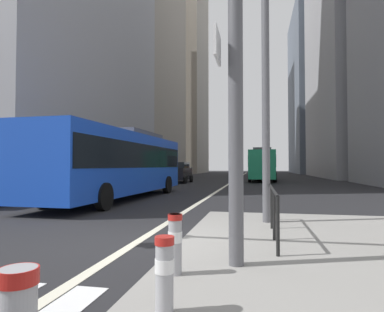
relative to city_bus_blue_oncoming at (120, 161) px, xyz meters
The scene contains 18 objects.
ground_plane 12.37m from the city_bus_blue_oncoming, 70.93° to the left, with size 160.00×160.00×0.00m, color black.
lane_centre_line 22.01m from the city_bus_blue_oncoming, 79.50° to the left, with size 0.20×80.00×0.01m, color beige.
office_tower_left_mid 40.95m from the city_bus_blue_oncoming, 108.70° to the left, with size 10.59×20.31×36.90m, color gray.
office_tower_left_far 62.58m from the city_bus_blue_oncoming, 101.76° to the left, with size 13.40×16.07×45.94m, color gray.
office_tower_right_mid 44.77m from the city_bus_blue_oncoming, 58.70° to the left, with size 12.33×23.06×42.19m, color #9E9EA3.
office_tower_right_far 65.85m from the city_bus_blue_oncoming, 70.82° to the left, with size 13.60×22.78×35.33m, color slate.
city_bus_blue_oncoming is the anchor object (origin of this frame).
sedan_white_oncoming 4.91m from the city_bus_blue_oncoming, 145.56° to the right, with size 2.17×4.36×1.94m.
city_bus_red_receding 22.63m from the city_bus_blue_oncoming, 71.89° to the left, with size 2.93×11.53×3.40m.
car_oncoming_mid 16.59m from the city_bus_blue_oncoming, 93.37° to the left, with size 2.10×4.36×1.94m.
car_receding_near 50.18m from the city_bus_blue_oncoming, 82.57° to the left, with size 2.12×4.25×1.94m.
car_receding_far 51.52m from the city_bus_blue_oncoming, 81.05° to the left, with size 2.17×4.28×1.94m.
car_oncoming_far 15.66m from the city_bus_blue_oncoming, 93.05° to the left, with size 2.08×4.10×1.94m.
traffic_signal_gantry 11.04m from the city_bus_blue_oncoming, 67.62° to the right, with size 6.17×0.65×6.00m.
street_lamp_post 9.71m from the city_bus_blue_oncoming, 42.40° to the right, with size 5.50×0.32×8.00m.
bollard_left 13.04m from the city_bus_blue_oncoming, 64.56° to the right, with size 0.20×0.20×0.75m.
bollard_right 11.92m from the city_bus_blue_oncoming, 62.95° to the right, with size 0.20×0.20×0.80m.
pedestrian_railing 10.23m from the city_bus_blue_oncoming, 48.13° to the right, with size 0.06×3.64×0.98m.
Camera 1 is at (2.48, -6.46, 1.60)m, focal length 30.97 mm.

